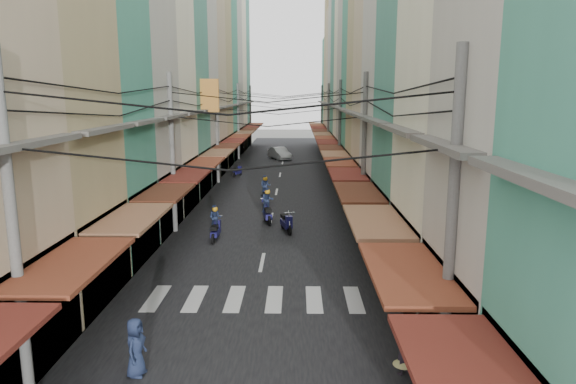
# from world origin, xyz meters

# --- Properties ---
(ground) EXTENTS (160.00, 160.00, 0.00)m
(ground) POSITION_xyz_m (0.00, 0.00, 0.00)
(ground) COLOR slate
(ground) RESTS_ON ground
(road) EXTENTS (10.00, 80.00, 0.02)m
(road) POSITION_xyz_m (0.00, 20.00, 0.01)
(road) COLOR black
(road) RESTS_ON ground
(sidewalk_left) EXTENTS (3.00, 80.00, 0.06)m
(sidewalk_left) POSITION_xyz_m (-6.50, 20.00, 0.03)
(sidewalk_left) COLOR gray
(sidewalk_left) RESTS_ON ground
(sidewalk_right) EXTENTS (3.00, 80.00, 0.06)m
(sidewalk_right) POSITION_xyz_m (6.50, 20.00, 0.03)
(sidewalk_right) COLOR gray
(sidewalk_right) RESTS_ON ground
(crosswalk) EXTENTS (7.55, 2.40, 0.01)m
(crosswalk) POSITION_xyz_m (-0.00, -6.00, 0.03)
(crosswalk) COLOR silver
(crosswalk) RESTS_ON ground
(building_row_left) EXTENTS (7.80, 67.67, 23.70)m
(building_row_left) POSITION_xyz_m (-7.92, 16.56, 9.78)
(building_row_left) COLOR beige
(building_row_left) RESTS_ON ground
(building_row_right) EXTENTS (7.80, 68.98, 22.59)m
(building_row_right) POSITION_xyz_m (7.92, 16.45, 9.41)
(building_row_right) COLOR teal
(building_row_right) RESTS_ON ground
(utility_poles) EXTENTS (10.20, 66.13, 8.20)m
(utility_poles) POSITION_xyz_m (0.00, 15.01, 6.59)
(utility_poles) COLOR slate
(utility_poles) RESTS_ON ground
(white_car) EXTENTS (5.03, 3.49, 1.65)m
(white_car) POSITION_xyz_m (-0.39, 32.84, 0.00)
(white_car) COLOR #BDBDC1
(white_car) RESTS_ON ground
(bicycle) EXTENTS (1.51, 0.86, 0.98)m
(bicycle) POSITION_xyz_m (7.50, 1.32, 0.00)
(bicycle) COLOR black
(bicycle) RESTS_ON ground
(moving_scooters) EXTENTS (4.96, 21.36, 1.98)m
(moving_scooters) POSITION_xyz_m (-0.91, 6.50, 0.56)
(moving_scooters) COLOR black
(moving_scooters) RESTS_ON ground
(parked_scooters) EXTENTS (13.13, 15.42, 0.99)m
(parked_scooters) POSITION_xyz_m (3.69, -4.91, 0.46)
(parked_scooters) COLOR black
(parked_scooters) RESTS_ON ground
(pedestrians) EXTENTS (12.20, 26.90, 2.24)m
(pedestrians) POSITION_xyz_m (-4.39, 2.57, 1.04)
(pedestrians) COLOR black
(pedestrians) RESTS_ON ground
(market_umbrella) EXTENTS (2.49, 2.49, 2.63)m
(market_umbrella) POSITION_xyz_m (5.66, -3.20, 2.32)
(market_umbrella) COLOR #B2B2B7
(market_umbrella) RESTS_ON ground
(traffic_sign) EXTENTS (0.10, 0.64, 2.93)m
(traffic_sign) POSITION_xyz_m (4.78, -5.17, 2.13)
(traffic_sign) COLOR slate
(traffic_sign) RESTS_ON ground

